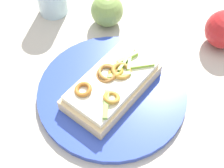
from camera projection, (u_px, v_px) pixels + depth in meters
name	position (u px, v px, depth m)	size (l,w,h in m)	color
ground_plane	(112.00, 94.00, 0.58)	(2.00, 2.00, 0.00)	#B9AF9F
plate	(112.00, 92.00, 0.58)	(0.27, 0.27, 0.01)	#2E48B4
sandwich	(112.00, 84.00, 0.56)	(0.20, 0.16, 0.05)	#E2C28A
apple_0	(224.00, 29.00, 0.63)	(0.08, 0.08, 0.08)	red
apple_2	(107.00, 10.00, 0.67)	(0.07, 0.07, 0.07)	#81A14D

